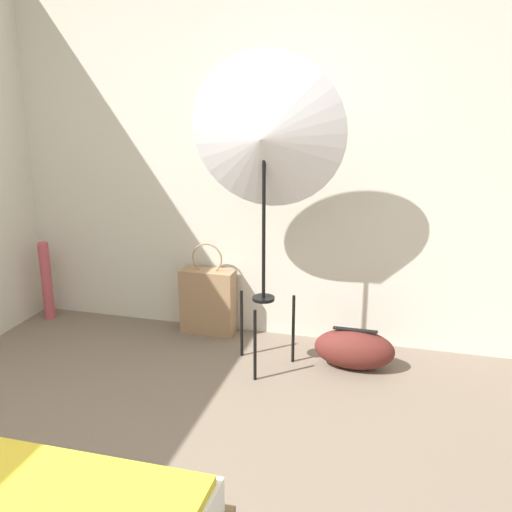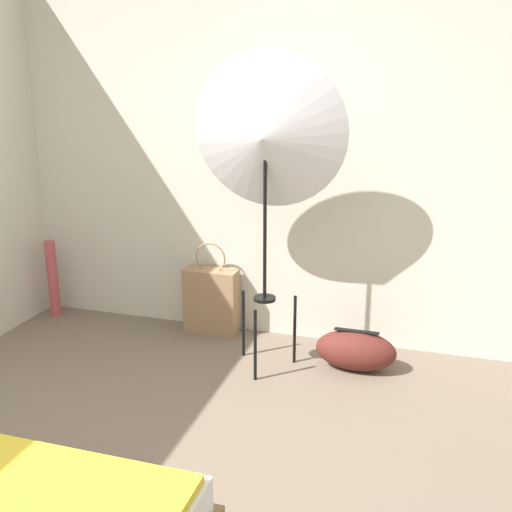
% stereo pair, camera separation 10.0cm
% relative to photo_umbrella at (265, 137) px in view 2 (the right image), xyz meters
% --- Properties ---
extents(wall_back, '(8.00, 0.05, 2.60)m').
position_rel_photo_umbrella_xyz_m(wall_back, '(-0.39, 0.54, -0.16)').
color(wall_back, beige).
rests_on(wall_back, ground_plane).
extents(photo_umbrella, '(0.95, 0.38, 1.95)m').
position_rel_photo_umbrella_xyz_m(photo_umbrella, '(0.00, 0.00, 0.00)').
color(photo_umbrella, black).
rests_on(photo_umbrella, ground_plane).
extents(tote_bag, '(0.39, 0.16, 0.68)m').
position_rel_photo_umbrella_xyz_m(tote_bag, '(-0.52, 0.41, -1.21)').
color(tote_bag, '#9E7A56').
rests_on(tote_bag, ground_plane).
extents(duffel_bag, '(0.51, 0.26, 0.26)m').
position_rel_photo_umbrella_xyz_m(duffel_bag, '(0.57, 0.12, -1.33)').
color(duffel_bag, '#5B231E').
rests_on(duffel_bag, ground_plane).
extents(paper_roll, '(0.08, 0.08, 0.60)m').
position_rel_photo_umbrella_xyz_m(paper_roll, '(-1.80, 0.34, -1.16)').
color(paper_roll, '#BC4C56').
rests_on(paper_roll, ground_plane).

